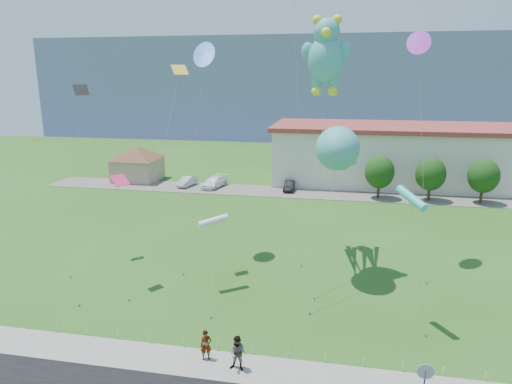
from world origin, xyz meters
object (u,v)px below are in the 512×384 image
Objects in this scene: pedestrian_right at (238,353)px; parked_car_silver at (187,181)px; pavilion at (137,160)px; parked_car_black at (289,186)px; teddy_bear_kite at (326,54)px; pedestrian_left at (206,345)px; stop_sign at (425,376)px; parked_car_white at (214,182)px; octopus_kite at (338,155)px; warehouse at (495,157)px.

pedestrian_right is 0.48× the size of parked_car_silver.
parked_car_black is at bearing -5.47° from pavilion.
pedestrian_right is 21.77m from teddy_bear_kite.
pavilion is 40.38m from teddy_bear_kite.
parked_car_black is at bearing 66.52° from pedestrian_left.
stop_sign is at bearing -33.31° from pedestrian_left.
pedestrian_right is 0.10× the size of teddy_bear_kite.
parked_car_white is (-12.32, 38.60, -0.26)m from pedestrian_right.
parked_car_white is at bearing 179.47° from parked_car_black.
octopus_kite is at bearing 106.66° from stop_sign.
pedestrian_left is at bearing -91.30° from parked_car_black.
pedestrian_left is 0.88× the size of pedestrian_right.
stop_sign is 0.66× the size of parked_car_black.
parked_car_silver is 14.25m from parked_car_black.
warehouse is at bearing 25.36° from parked_car_white.
parked_car_silver is 3.91m from parked_car_white.
pavilion is 53.90m from stop_sign.
pedestrian_right is at bearing -59.37° from parked_car_white.
parked_car_white is 32.38m from teddy_bear_kite.
teddy_bear_kite reaches higher than stop_sign.
parked_car_silver is 0.78× the size of parked_car_white.
teddy_bear_kite is (-22.15, -31.95, 12.38)m from warehouse.
teddy_bear_kite is at bearing 131.60° from octopus_kite.
warehouse is 53.90m from pedestrian_left.
stop_sign is 11.02m from pedestrian_left.
octopus_kite is (4.45, 13.65, 8.25)m from pedestrian_right.
parked_car_black is at bearing 13.81° from parked_car_white.
parked_car_silver is 33.54m from octopus_kite.
warehouse is at bearing 66.85° from pedestrian_right.
teddy_bear_kite is (15.60, -23.62, 15.71)m from parked_car_white.
parked_car_silver is at bearing 129.53° from teddy_bear_kite.
pedestrian_left is 39.43m from parked_car_white.
parked_car_white is at bearing 81.73° from pedestrian_left.
pedestrian_left is 40.65m from parked_car_silver.
parked_car_black is at bearing 98.22° from pedestrian_right.
warehouse reaches higher than pedestrian_right.
octopus_kite reaches higher than stop_sign.
parked_car_white is at bearing 118.04° from stop_sign.
parked_car_black is at bearing 105.23° from stop_sign.
parked_car_white is (-10.42, 38.03, -0.15)m from pedestrian_left.
teddy_bear_kite reaches higher than octopus_kite.
octopus_kite is (-20.97, -33.27, 5.18)m from warehouse.
pedestrian_right reaches higher than parked_car_white.
parked_car_white is (-37.74, -8.32, -3.33)m from warehouse.
pavilion is 3.68× the size of stop_sign.
stop_sign is 0.50× the size of parked_car_white.
octopus_kite is at bearing -122.22° from warehouse.
parked_car_white reaches higher than parked_car_black.
warehouse is 24.40× the size of stop_sign.
parked_car_black is (-10.90, 40.04, -1.18)m from stop_sign.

